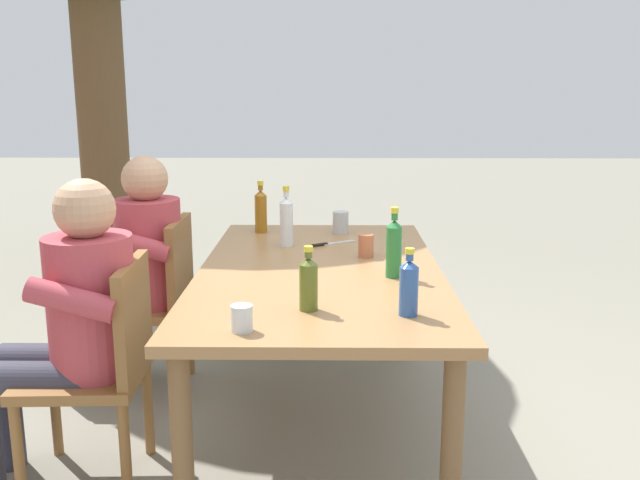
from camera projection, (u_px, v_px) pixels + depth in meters
The scene contains 17 objects.
ground_plane at pixel (320, 428), 3.11m from camera, with size 24.00×24.00×0.00m, color gray.
dining_table at pixel (320, 285), 2.97m from camera, with size 1.85×1.02×0.75m.
chair_far_right at pixel (157, 296), 3.42m from camera, with size 0.44×0.44×0.87m.
chair_far_left at pixel (104, 361), 2.61m from camera, with size 0.46×0.46×0.87m.
person_in_white_shirt at pixel (133, 263), 3.39m from camera, with size 0.47×0.61×1.18m.
person_in_plaid_shirt at pixel (72, 319), 2.58m from camera, with size 0.47×0.61×1.18m.
bottle_clear at pixel (286, 220), 3.33m from camera, with size 0.06×0.06×0.29m.
bottle_green at pixel (394, 247), 2.78m from camera, with size 0.06×0.06×0.29m.
bottle_olive at pixel (309, 283), 2.37m from camera, with size 0.06×0.06×0.23m.
bottle_blue at pixel (409, 287), 2.32m from camera, with size 0.06×0.06×0.23m.
bottle_amber at pixel (261, 210), 3.64m from camera, with size 0.06×0.06×0.27m.
cup_terracotta at pixel (366, 246), 3.13m from camera, with size 0.07×0.07×0.10m, color #BC6B47.
cup_steel at pixel (341, 223), 3.62m from camera, with size 0.08×0.08×0.12m, color #B2B7BC.
cup_glass at pixel (242, 318), 2.18m from camera, with size 0.07×0.07×0.08m, color silver.
table_knife at pixel (330, 244), 3.38m from camera, with size 0.15×0.21×0.01m.
backpack_by_near_side at pixel (272, 297), 4.41m from camera, with size 0.31×0.24×0.39m.
backpack_by_far_side at pixel (285, 285), 4.53m from camera, with size 0.33×0.21×0.48m.
Camera 1 is at (-2.86, -0.04, 1.50)m, focal length 39.05 mm.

